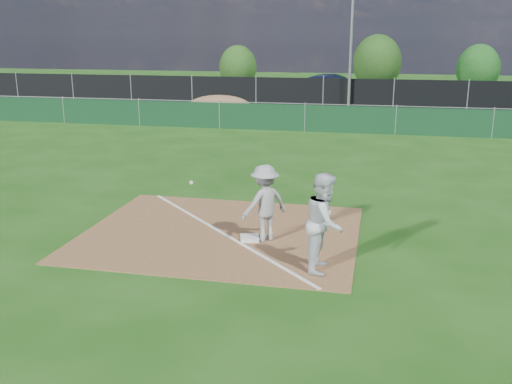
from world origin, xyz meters
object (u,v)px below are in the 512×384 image
(tree_left, at_px, (238,67))
(car_left, at_px, (255,89))
(runner, at_px, (325,222))
(car_mid, at_px, (334,87))
(car_right, at_px, (410,93))
(tree_right, at_px, (478,69))
(light_pole, at_px, (351,39))
(play_at_first, at_px, (265,203))
(first_base, at_px, (250,238))
(tree_mid, at_px, (377,63))

(tree_left, bearing_deg, car_left, -67.02)
(runner, xyz_separation_m, tree_left, (-10.10, 33.83, 0.83))
(car_mid, relative_size, car_right, 1.23)
(car_right, xyz_separation_m, tree_right, (4.89, 5.75, 1.25))
(light_pole, height_order, tree_right, light_pole)
(light_pole, bearing_deg, play_at_first, -91.20)
(first_base, xyz_separation_m, car_mid, (-0.54, 27.64, 0.77))
(car_left, xyz_separation_m, tree_mid, (7.78, 7.36, 1.42))
(play_at_first, bearing_deg, car_mid, 91.79)
(light_pole, height_order, tree_mid, light_pole)
(play_at_first, bearing_deg, tree_right, 74.79)
(runner, relative_size, car_left, 0.42)
(play_at_first, distance_m, car_mid, 27.59)
(tree_mid, bearing_deg, tree_right, -2.49)
(tree_left, relative_size, tree_right, 0.96)
(car_left, bearing_deg, car_right, -58.14)
(light_pole, distance_m, first_base, 22.39)
(play_at_first, height_order, runner, runner)
(first_base, relative_size, tree_right, 0.11)
(runner, bearing_deg, first_base, 57.25)
(tree_mid, xyz_separation_m, tree_right, (7.16, -0.31, -0.34))
(first_base, height_order, tree_left, tree_left)
(car_right, height_order, tree_mid, tree_mid)
(first_base, height_order, car_mid, car_mid)
(car_mid, height_order, car_right, car_mid)
(light_pole, relative_size, tree_right, 2.23)
(runner, xyz_separation_m, car_left, (-7.33, 27.30, -0.16))
(tree_right, bearing_deg, light_pole, -127.49)
(light_pole, relative_size, runner, 4.28)
(first_base, relative_size, car_left, 0.09)
(car_mid, bearing_deg, car_right, -81.22)
(tree_right, bearing_deg, play_at_first, -105.21)
(runner, distance_m, tree_left, 35.32)
(light_pole, xyz_separation_m, first_base, (-0.78, -22.03, -3.94))
(light_pole, height_order, play_at_first, light_pole)
(first_base, bearing_deg, tree_mid, 86.32)
(first_base, bearing_deg, light_pole, 87.98)
(car_mid, height_order, tree_right, tree_right)
(car_left, relative_size, car_right, 1.11)
(tree_left, relative_size, tree_mid, 0.81)
(tree_mid, bearing_deg, light_pole, -96.85)
(light_pole, distance_m, tree_mid, 11.66)
(tree_left, bearing_deg, play_at_first, -75.02)
(car_left, distance_m, tree_mid, 10.81)
(play_at_first, bearing_deg, car_right, 81.45)
(car_right, bearing_deg, runner, -165.50)
(runner, height_order, tree_right, tree_right)
(first_base, relative_size, car_mid, 0.08)
(light_pole, bearing_deg, tree_right, 52.51)
(light_pole, xyz_separation_m, car_left, (-6.41, 4.08, -3.23))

